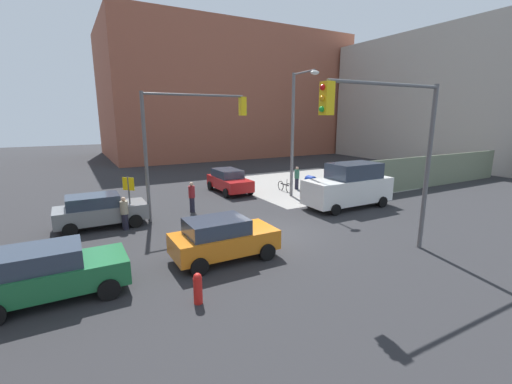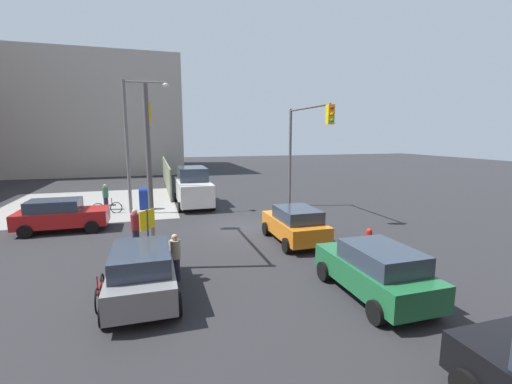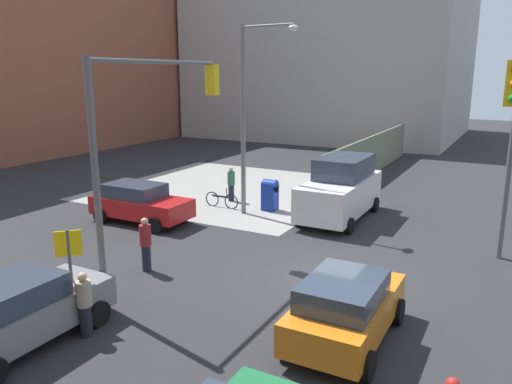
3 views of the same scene
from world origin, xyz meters
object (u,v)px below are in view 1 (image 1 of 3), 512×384
object	(u,v)px
van_white_delivery	(349,186)
pedestrian_crossing	(192,197)
traffic_signal_se_corner	(393,136)
hatchback_green	(49,272)
mailbox_blue	(310,186)
smokestack	(319,96)
bicycle_leaning_on_fence	(285,187)
coupe_red	(229,181)
bicycle_at_crosswalk	(98,214)
traffic_signal_nw_corner	(188,129)
street_lamp_corner	(296,126)
fire_hydrant	(198,288)
hatchback_orange	(223,238)
coupe_gray	(99,210)
pedestrian_walking_north	(297,178)
pedestrian_waiting	(124,213)

from	to	relation	value
van_white_delivery	pedestrian_crossing	distance (m)	9.22
traffic_signal_se_corner	hatchback_green	size ratio (longest dim) A/B	1.58
mailbox_blue	van_white_delivery	world-z (taller)	van_white_delivery
smokestack	bicycle_leaning_on_fence	world-z (taller)	smokestack
coupe_red	bicycle_at_crosswalk	size ratio (longest dim) A/B	2.42
smokestack	traffic_signal_se_corner	distance (m)	42.48
coupe_red	van_white_delivery	xyz separation A→B (m)	(4.58, -7.12, 0.44)
traffic_signal_nw_corner	mailbox_blue	world-z (taller)	traffic_signal_nw_corner
street_lamp_corner	fire_hydrant	xyz separation A→B (m)	(-10.17, -9.63, -4.22)
hatchback_green	hatchback_orange	size ratio (longest dim) A/B	1.04
mailbox_blue	coupe_gray	bearing A→B (deg)	-179.22
pedestrian_walking_north	bicycle_at_crosswalk	bearing A→B (deg)	-19.84
smokestack	pedestrian_walking_north	xyz separation A→B (m)	(-20.05, -22.60, -7.52)
pedestrian_crossing	traffic_signal_se_corner	bearing A→B (deg)	130.30
pedestrian_walking_north	smokestack	bearing A→B (deg)	-157.30
traffic_signal_nw_corner	hatchback_green	distance (m)	9.78
smokestack	hatchback_green	xyz separation A→B (m)	(-35.57, -31.82, -7.55)
street_lamp_corner	mailbox_blue	world-z (taller)	street_lamp_corner
traffic_signal_nw_corner	bicycle_at_crosswalk	bearing A→B (deg)	161.58
bicycle_at_crosswalk	street_lamp_corner	bearing A→B (deg)	-2.72
hatchback_green	pedestrian_walking_north	xyz separation A→B (m)	(15.51, 9.22, 0.03)
coupe_red	hatchback_orange	distance (m)	11.73
bicycle_at_crosswalk	fire_hydrant	bearing A→B (deg)	-79.97
mailbox_blue	bicycle_leaning_on_fence	world-z (taller)	mailbox_blue
traffic_signal_se_corner	coupe_gray	world-z (taller)	traffic_signal_se_corner
pedestrian_waiting	bicycle_at_crosswalk	size ratio (longest dim) A/B	0.92
pedestrian_walking_north	bicycle_leaning_on_fence	size ratio (longest dim) A/B	0.96
traffic_signal_nw_corner	bicycle_at_crosswalk	xyz separation A→B (m)	(-4.51, 1.50, -4.30)
traffic_signal_se_corner	mailbox_blue	xyz separation A→B (m)	(3.85, 9.50, -3.88)
street_lamp_corner	pedestrian_waiting	bearing A→B (deg)	-171.53
hatchback_orange	pedestrian_waiting	size ratio (longest dim) A/B	2.46
bicycle_at_crosswalk	coupe_red	bearing A→B (deg)	18.40
hatchback_orange	van_white_delivery	xyz separation A→B (m)	(9.67, 3.44, 0.44)
smokestack	coupe_gray	xyz separation A→B (m)	(-33.65, -25.18, -7.55)
coupe_gray	pedestrian_walking_north	bearing A→B (deg)	10.73
traffic_signal_nw_corner	fire_hydrant	size ratio (longest dim) A/B	6.91
hatchback_green	van_white_delivery	distance (m)	15.71
fire_hydrant	bicycle_at_crosswalk	world-z (taller)	bicycle_at_crosswalk
van_white_delivery	fire_hydrant	bearing A→B (deg)	-152.57
hatchback_green	coupe_red	bearing A→B (deg)	45.12
street_lamp_corner	pedestrian_walking_north	size ratio (longest dim) A/B	4.74
traffic_signal_se_corner	coupe_red	distance (m)	13.95
traffic_signal_se_corner	fire_hydrant	bearing A→B (deg)	177.66
smokestack	fire_hydrant	world-z (taller)	smokestack
traffic_signal_nw_corner	fire_hydrant	world-z (taller)	traffic_signal_nw_corner
hatchback_green	bicycle_at_crosswalk	bearing A→B (deg)	76.27
street_lamp_corner	coupe_gray	world-z (taller)	street_lamp_corner
fire_hydrant	pedestrian_walking_north	bearing A→B (deg)	44.51
traffic_signal_nw_corner	pedestrian_walking_north	size ratio (longest dim) A/B	3.85
traffic_signal_nw_corner	coupe_red	distance (m)	7.24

